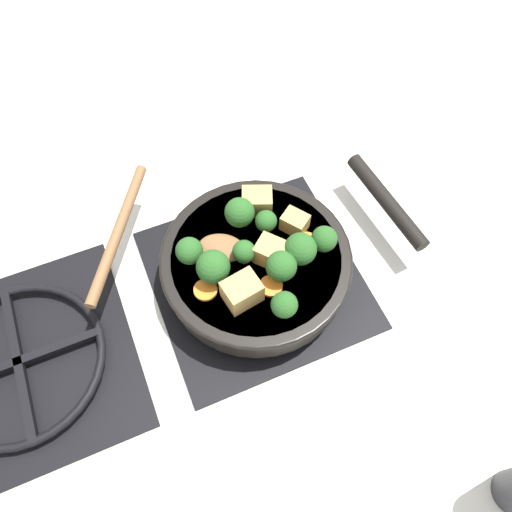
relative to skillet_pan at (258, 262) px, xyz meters
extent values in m
plane|color=silver|center=(0.00, 0.00, -0.05)|extent=(2.40, 2.40, 0.00)
cube|color=black|center=(0.00, 0.00, -0.05)|extent=(0.31, 0.31, 0.01)
torus|color=black|center=(0.00, 0.00, -0.03)|extent=(0.24, 0.24, 0.01)
cube|color=black|center=(0.00, 0.00, -0.03)|extent=(0.01, 0.23, 0.01)
cube|color=black|center=(0.00, 0.00, -0.03)|extent=(0.23, 0.01, 0.01)
cube|color=black|center=(0.00, 0.36, -0.05)|extent=(0.31, 0.31, 0.01)
torus|color=black|center=(0.00, 0.36, -0.03)|extent=(0.24, 0.24, 0.01)
cube|color=black|center=(0.00, 0.36, -0.03)|extent=(0.01, 0.23, 0.01)
cube|color=black|center=(0.00, 0.36, -0.03)|extent=(0.23, 0.01, 0.01)
cylinder|color=black|center=(0.00, 0.00, 0.00)|extent=(0.27, 0.27, 0.05)
cylinder|color=brown|center=(0.00, 0.00, 0.00)|extent=(0.25, 0.25, 0.04)
torus|color=black|center=(0.00, 0.00, 0.02)|extent=(0.28, 0.28, 0.01)
cylinder|color=black|center=(0.02, -0.23, 0.01)|extent=(0.19, 0.04, 0.02)
ellipsoid|color=brown|center=(0.03, 0.05, 0.03)|extent=(0.08, 0.08, 0.01)
cylinder|color=brown|center=(0.11, 0.18, 0.03)|extent=(0.21, 0.15, 0.02)
cube|color=tan|center=(-0.01, -0.02, 0.04)|extent=(0.06, 0.06, 0.04)
cube|color=tan|center=(0.08, -0.03, 0.04)|extent=(0.05, 0.05, 0.04)
cube|color=tan|center=(-0.05, 0.05, 0.04)|extent=(0.05, 0.05, 0.04)
cube|color=tan|center=(0.02, -0.07, 0.04)|extent=(0.05, 0.04, 0.03)
cylinder|color=#709956|center=(-0.03, -0.09, 0.03)|extent=(0.01, 0.01, 0.01)
sphere|color=#285B23|center=(-0.03, -0.09, 0.05)|extent=(0.04, 0.04, 0.04)
cylinder|color=#709956|center=(-0.04, -0.02, 0.03)|extent=(0.01, 0.01, 0.01)
sphere|color=#285B23|center=(-0.04, -0.02, 0.05)|extent=(0.04, 0.04, 0.04)
cylinder|color=#709956|center=(0.06, 0.01, 0.03)|extent=(0.01, 0.01, 0.01)
sphere|color=#285B23|center=(0.06, 0.01, 0.05)|extent=(0.04, 0.04, 0.04)
cylinder|color=#709956|center=(-0.01, 0.07, 0.03)|extent=(0.01, 0.01, 0.01)
sphere|color=#285B23|center=(-0.01, 0.07, 0.05)|extent=(0.05, 0.05, 0.05)
cylinder|color=#709956|center=(-0.10, 0.00, 0.03)|extent=(0.01, 0.01, 0.01)
sphere|color=#285B23|center=(-0.10, 0.00, 0.05)|extent=(0.04, 0.04, 0.04)
cylinder|color=#709956|center=(-0.03, -0.05, 0.03)|extent=(0.01, 0.01, 0.01)
sphere|color=#285B23|center=(-0.03, -0.05, 0.05)|extent=(0.05, 0.05, 0.05)
cylinder|color=#709956|center=(0.03, 0.09, 0.03)|extent=(0.01, 0.01, 0.01)
sphere|color=#285B23|center=(0.03, 0.09, 0.05)|extent=(0.04, 0.04, 0.04)
cylinder|color=#709956|center=(-0.01, 0.02, 0.03)|extent=(0.01, 0.01, 0.01)
sphere|color=#285B23|center=(-0.01, 0.02, 0.05)|extent=(0.03, 0.03, 0.03)
cylinder|color=#709956|center=(0.03, -0.03, 0.03)|extent=(0.01, 0.01, 0.01)
sphere|color=#285B23|center=(0.03, -0.03, 0.04)|extent=(0.03, 0.03, 0.03)
cylinder|color=orange|center=(-0.01, -0.07, 0.02)|extent=(0.03, 0.03, 0.01)
cylinder|color=orange|center=(-0.05, 0.01, 0.02)|extent=(0.03, 0.03, 0.01)
cylinder|color=orange|center=(-0.02, 0.09, 0.02)|extent=(0.03, 0.03, 0.01)
camera|label=1|loc=(-0.33, 0.14, 0.64)|focal=35.00mm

